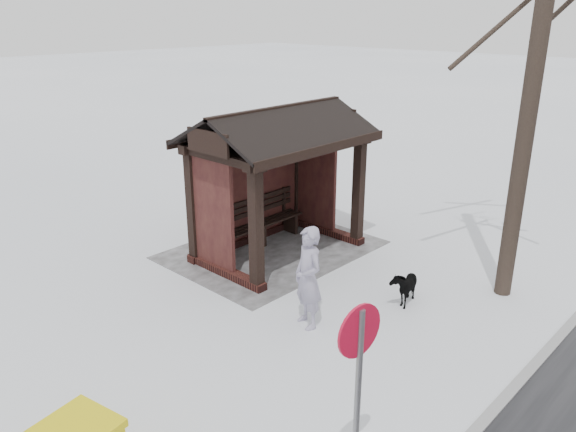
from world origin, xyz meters
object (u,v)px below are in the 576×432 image
(dog, at_px, (404,285))
(road_sign, at_px, (358,360))
(bus_shelter, at_px, (273,151))
(pedestrian, at_px, (308,278))

(dog, height_order, road_sign, road_sign)
(bus_shelter, relative_size, pedestrian, 2.12)
(dog, bearing_deg, bus_shelter, 163.27)
(bus_shelter, distance_m, road_sign, 6.45)
(pedestrian, height_order, dog, pedestrian)
(pedestrian, bearing_deg, road_sign, -21.14)
(bus_shelter, xyz_separation_m, pedestrian, (1.77, 2.52, -1.32))
(bus_shelter, xyz_separation_m, road_sign, (3.94, 5.08, -0.56))
(bus_shelter, relative_size, road_sign, 1.63)
(dog, bearing_deg, pedestrian, -128.43)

